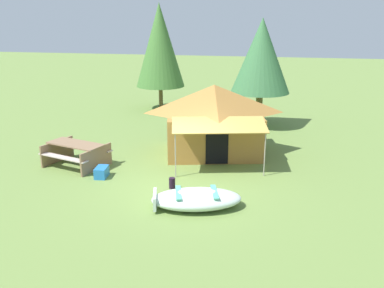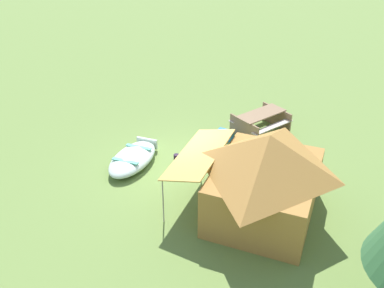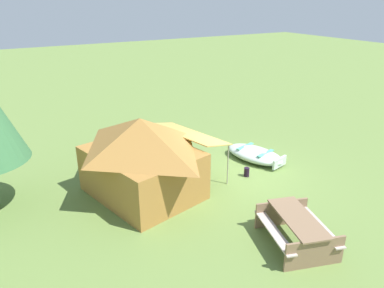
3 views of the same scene
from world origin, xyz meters
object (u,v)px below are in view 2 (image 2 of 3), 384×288
(picnic_table, at_px, (261,120))
(fuel_can, at_px, (176,159))
(cooler_box, at_px, (225,135))
(beached_rowboat, at_px, (133,158))
(canvas_cabin_tent, at_px, (266,174))

(picnic_table, distance_m, fuel_can, 3.83)
(picnic_table, relative_size, cooler_box, 3.99)
(beached_rowboat, distance_m, cooler_box, 3.65)
(fuel_can, bearing_deg, canvas_cabin_tent, 79.14)
(canvas_cabin_tent, bearing_deg, fuel_can, -100.86)
(canvas_cabin_tent, distance_m, picnic_table, 4.93)
(beached_rowboat, relative_size, cooler_box, 4.56)
(canvas_cabin_tent, height_order, picnic_table, canvas_cabin_tent)
(beached_rowboat, height_order, picnic_table, picnic_table)
(beached_rowboat, xyz_separation_m, cooler_box, (-3.31, 1.55, -0.08))
(canvas_cabin_tent, xyz_separation_m, cooler_box, (-3.06, -3.12, -1.14))
(beached_rowboat, relative_size, picnic_table, 1.14)
(picnic_table, distance_m, cooler_box, 1.52)
(cooler_box, height_order, fuel_can, cooler_box)
(fuel_can, bearing_deg, beached_rowboat, -50.32)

